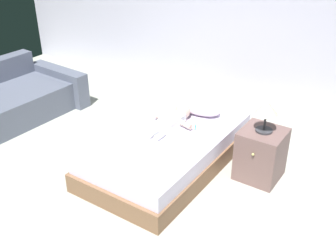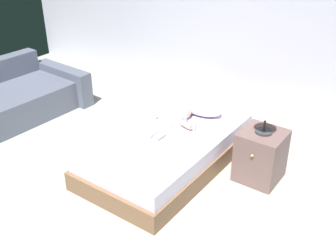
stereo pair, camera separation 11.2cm
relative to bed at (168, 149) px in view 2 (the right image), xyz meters
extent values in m
plane|color=#A8AC9D|center=(-0.16, -1.15, -0.19)|extent=(8.00, 8.00, 0.00)
cube|color=silver|center=(-0.16, 1.85, 1.19)|extent=(8.00, 0.12, 2.76)
cube|color=brown|center=(0.00, 0.00, -0.08)|extent=(1.13, 2.00, 0.21)
cube|color=silver|center=(0.00, 0.00, 0.11)|extent=(1.09, 1.92, 0.17)
ellipsoid|color=silver|center=(0.02, 0.64, 0.26)|extent=(0.54, 0.29, 0.12)
cube|color=white|center=(-0.07, 0.15, 0.25)|extent=(0.19, 0.36, 0.11)
sphere|color=beige|center=(-0.07, 0.40, 0.29)|extent=(0.18, 0.18, 0.18)
cylinder|color=beige|center=(-0.24, 0.20, 0.25)|extent=(0.16, 0.06, 0.06)
cylinder|color=beige|center=(0.10, 0.20, 0.25)|extent=(0.17, 0.09, 0.06)
cylinder|color=white|center=(-0.12, -0.11, 0.23)|extent=(0.06, 0.18, 0.06)
cylinder|color=white|center=(-0.02, -0.11, 0.23)|extent=(0.06, 0.18, 0.06)
cube|color=#2D80DB|center=(0.17, 0.29, 0.20)|extent=(0.07, 0.12, 0.01)
cube|color=white|center=(0.14, 0.35, 0.21)|extent=(0.02, 0.03, 0.01)
cube|color=slate|center=(-2.32, -0.36, 0.01)|extent=(0.89, 1.64, 0.39)
cube|color=slate|center=(-2.28, 0.54, 0.06)|extent=(1.03, 0.24, 0.50)
cube|color=#735652|center=(0.94, 0.34, 0.09)|extent=(0.44, 0.44, 0.55)
sphere|color=tan|center=(0.94, 0.11, 0.21)|extent=(0.03, 0.03, 0.03)
cylinder|color=#333338|center=(0.94, 0.34, 0.38)|extent=(0.17, 0.17, 0.02)
cylinder|color=#333338|center=(0.94, 0.34, 0.47)|extent=(0.02, 0.02, 0.18)
cone|color=beige|center=(0.94, 0.34, 0.63)|extent=(0.23, 0.23, 0.14)
camera|label=1|loc=(2.13, -3.17, 2.38)|focal=43.42mm
camera|label=2|loc=(2.22, -3.11, 2.38)|focal=43.42mm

